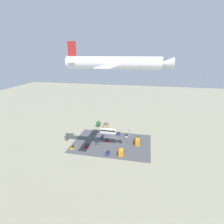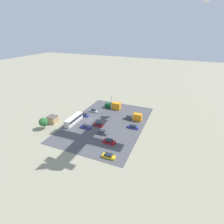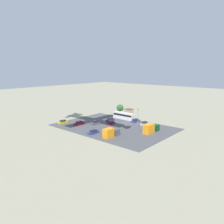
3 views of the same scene
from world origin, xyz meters
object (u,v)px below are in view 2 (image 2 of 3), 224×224
(parked_car_2, at_px, (84,115))
(parked_car_7, at_px, (86,127))
(bus, at_px, (74,119))
(parked_truck_0, at_px, (114,106))
(parked_car_4, at_px, (133,127))
(parked_car_0, at_px, (93,111))
(parked_car_1, at_px, (109,156))
(parked_car_6, at_px, (109,142))
(parked_car_3, at_px, (98,125))
(shed_building, at_px, (53,119))
(parked_truck_1, at_px, (135,117))
(parked_car_5, at_px, (102,132))

(parked_car_2, height_order, parked_car_7, parked_car_7)
(bus, bearing_deg, parked_car_7, -16.29)
(parked_car_2, bearing_deg, parked_truck_0, 144.78)
(bus, bearing_deg, parked_car_4, 12.69)
(parked_car_0, distance_m, parked_car_1, 36.55)
(bus, height_order, parked_car_6, bus)
(parked_car_3, relative_size, parked_car_4, 0.86)
(parked_car_2, bearing_deg, parked_car_1, 45.05)
(parked_car_0, relative_size, parked_car_7, 1.00)
(shed_building, bearing_deg, parked_car_4, 105.18)
(parked_car_0, bearing_deg, parked_truck_1, 89.71)
(parked_car_0, xyz_separation_m, parked_truck_1, (0.11, 22.37, 0.95))
(parked_car_3, xyz_separation_m, parked_truck_1, (-11.80, 13.33, 0.92))
(bus, bearing_deg, parked_car_5, -12.67)
(parked_car_6, xyz_separation_m, parked_car_7, (-6.01, -13.76, -0.02))
(parked_car_1, relative_size, parked_car_3, 1.12)
(parked_car_5, bearing_deg, parked_truck_0, 11.45)
(parked_car_1, height_order, parked_truck_1, parked_truck_1)
(parked_car_4, height_order, parked_car_5, parked_car_5)
(parked_car_2, bearing_deg, parked_car_3, 61.15)
(parked_car_5, height_order, parked_car_7, parked_car_5)
(parked_car_0, bearing_deg, parked_car_4, 71.87)
(parked_car_0, distance_m, parked_car_7, 16.54)
(parked_car_2, bearing_deg, parked_car_5, 53.10)
(parked_car_0, xyz_separation_m, parked_truck_0, (-7.95, 8.15, 1.05))
(shed_building, bearing_deg, parked_car_0, 146.13)
(shed_building, distance_m, parked_car_5, 24.88)
(parked_car_7, distance_m, parked_truck_0, 24.03)
(parked_car_0, bearing_deg, shed_building, -33.87)
(shed_building, height_order, parked_car_0, shed_building)
(parked_car_5, bearing_deg, shed_building, 90.18)
(shed_building, height_order, parked_car_3, shed_building)
(parked_car_0, distance_m, parked_truck_1, 22.39)
(parked_car_7, bearing_deg, parked_car_2, -146.50)
(parked_car_2, relative_size, parked_car_7, 1.00)
(bus, distance_m, parked_car_5, 16.31)
(bus, bearing_deg, parked_truck_1, 28.45)
(parked_car_0, bearing_deg, bus, -10.89)
(shed_building, height_order, parked_car_7, shed_building)
(parked_car_3, bearing_deg, parked_car_5, -141.57)
(parked_car_0, xyz_separation_m, parked_car_4, (7.74, 23.65, 0.00))
(bus, relative_size, parked_car_3, 2.77)
(bus, relative_size, parked_car_0, 2.48)
(parked_truck_1, bearing_deg, parked_car_2, 103.74)
(parked_car_0, relative_size, parked_car_1, 1.00)
(parked_car_4, height_order, parked_truck_0, parked_truck_0)
(shed_building, height_order, parked_car_1, shed_building)
(parked_car_1, bearing_deg, parked_car_6, -157.22)
(parked_car_1, distance_m, parked_truck_1, 29.30)
(parked_car_0, xyz_separation_m, parked_car_7, (15.83, 4.80, 0.06))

